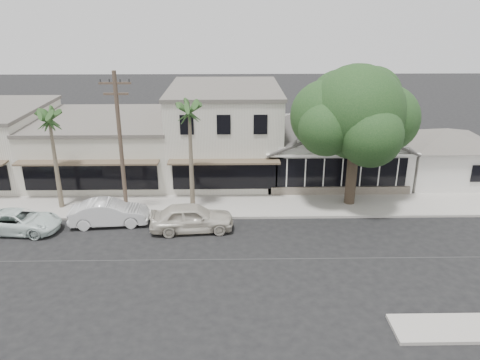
{
  "coord_description": "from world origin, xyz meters",
  "views": [
    {
      "loc": [
        -2.48,
        -21.3,
        12.39
      ],
      "look_at": [
        -1.98,
        6.0,
        2.16
      ],
      "focal_mm": 35.0,
      "sensor_mm": 36.0,
      "label": 1
    }
  ],
  "objects_px": {
    "utility_pole": "(121,144)",
    "car_1": "(109,213)",
    "car_0": "(192,217)",
    "shade_tree": "(355,114)",
    "car_2": "(19,221)"
  },
  "relations": [
    {
      "from": "car_2",
      "to": "shade_tree",
      "type": "bearing_deg",
      "value": -73.87
    },
    {
      "from": "car_0",
      "to": "car_2",
      "type": "xyz_separation_m",
      "value": [
        -10.0,
        0.02,
        -0.17
      ]
    },
    {
      "from": "shade_tree",
      "to": "utility_pole",
      "type": "bearing_deg",
      "value": -171.79
    },
    {
      "from": "car_0",
      "to": "car_2",
      "type": "height_order",
      "value": "car_0"
    },
    {
      "from": "utility_pole",
      "to": "car_1",
      "type": "xyz_separation_m",
      "value": [
        -0.84,
        -0.91,
        -4.03
      ]
    },
    {
      "from": "car_0",
      "to": "shade_tree",
      "type": "relative_size",
      "value": 0.53
    },
    {
      "from": "car_2",
      "to": "shade_tree",
      "type": "distance_m",
      "value": 21.08
    },
    {
      "from": "shade_tree",
      "to": "car_1",
      "type": "bearing_deg",
      "value": -168.86
    },
    {
      "from": "car_0",
      "to": "car_1",
      "type": "relative_size",
      "value": 1.05
    },
    {
      "from": "utility_pole",
      "to": "car_1",
      "type": "relative_size",
      "value": 1.95
    },
    {
      "from": "car_0",
      "to": "shade_tree",
      "type": "bearing_deg",
      "value": -73.51
    },
    {
      "from": "utility_pole",
      "to": "car_2",
      "type": "bearing_deg",
      "value": -163.14
    },
    {
      "from": "utility_pole",
      "to": "car_1",
      "type": "distance_m",
      "value": 4.21
    },
    {
      "from": "car_0",
      "to": "shade_tree",
      "type": "height_order",
      "value": "shade_tree"
    },
    {
      "from": "shade_tree",
      "to": "car_0",
      "type": "bearing_deg",
      "value": -159.07
    }
  ]
}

